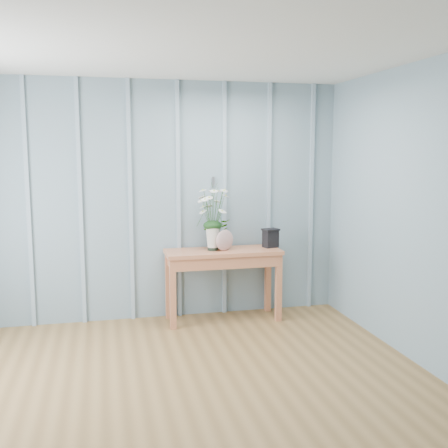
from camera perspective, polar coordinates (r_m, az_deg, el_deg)
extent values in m
plane|color=brown|center=(3.73, -3.51, -20.46)|extent=(4.50, 4.50, 0.00)
cube|color=gray|center=(5.53, -7.57, 2.45)|extent=(4.00, 0.01, 2.50)
cube|color=silver|center=(3.36, -3.89, 20.35)|extent=(4.00, 4.50, 0.01)
cube|color=#A4A3A7|center=(5.60, -1.17, 4.64)|extent=(0.03, 0.01, 0.10)
cube|color=#879EAD|center=(5.54, -20.54, 2.03)|extent=(0.04, 0.03, 2.50)
cube|color=#879EAD|center=(5.50, -15.37, 2.21)|extent=(0.04, 0.03, 2.50)
cube|color=#879EAD|center=(5.50, -10.16, 2.37)|extent=(0.04, 0.03, 2.50)
cube|color=#879EAD|center=(5.55, -4.99, 2.51)|extent=(0.04, 0.03, 2.50)
cube|color=#879EAD|center=(5.64, 0.04, 2.63)|extent=(0.04, 0.03, 2.50)
cube|color=#879EAD|center=(5.78, 4.87, 2.73)|extent=(0.04, 0.03, 2.50)
cube|color=#879EAD|center=(5.95, 9.46, 2.80)|extent=(0.04, 0.03, 2.50)
cube|color=#AF6440|center=(5.47, -0.12, -3.04)|extent=(1.20, 0.45, 0.04)
cube|color=#AF6440|center=(5.49, -0.12, -3.86)|extent=(1.13, 0.42, 0.12)
cube|color=#AF6440|center=(5.29, -5.59, -7.65)|extent=(0.06, 0.06, 0.71)
cube|color=#AF6440|center=(5.54, 5.95, -6.93)|extent=(0.06, 0.06, 0.71)
cube|color=#AF6440|center=(5.63, -6.08, -6.68)|extent=(0.06, 0.06, 0.71)
cube|color=#AF6440|center=(5.87, 4.79, -6.07)|extent=(0.06, 0.06, 0.71)
cylinder|color=black|center=(5.44, -1.24, -2.52)|extent=(0.11, 0.11, 0.07)
cone|color=beige|center=(5.42, -1.24, -1.46)|extent=(0.18, 0.18, 0.25)
ellipsoid|color=black|center=(5.40, -1.24, -0.15)|extent=(0.20, 0.16, 0.10)
imported|color=black|center=(5.54, -0.87, -1.08)|extent=(0.37, 0.36, 0.31)
ellipsoid|color=#8D4654|center=(5.41, 0.07, -1.77)|extent=(0.22, 0.15, 0.22)
cube|color=black|center=(5.62, 5.09, -1.62)|extent=(0.17, 0.15, 0.18)
cube|color=black|center=(5.60, 5.10, -0.61)|extent=(0.19, 0.17, 0.02)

